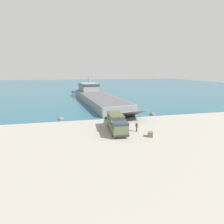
{
  "coord_description": "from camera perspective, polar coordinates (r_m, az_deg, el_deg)",
  "views": [
    {
      "loc": [
        -9.8,
        -32.45,
        10.34
      ],
      "look_at": [
        -2.44,
        1.09,
        2.19
      ],
      "focal_mm": 28.0,
      "sensor_mm": 36.0,
      "label": 1
    }
  ],
  "objects": [
    {
      "name": "landing_craft",
      "position": [
        61.42,
        -5.49,
        5.46
      ],
      "size": [
        13.87,
        45.98,
        7.94
      ],
      "rotation": [
        0.0,
        0.0,
        0.13
      ],
      "color": "gray",
      "rests_on": "ground_plane"
    },
    {
      "name": "soldier_on_ramp",
      "position": [
        30.62,
        8.07,
        -4.65
      ],
      "size": [
        0.34,
        0.48,
        1.65
      ],
      "rotation": [
        0.0,
        0.0,
        3.38
      ],
      "color": "#3D4C33",
      "rests_on": "ground_plane"
    },
    {
      "name": "moored_boat_a",
      "position": [
        87.2,
        -10.49,
        6.73
      ],
      "size": [
        7.53,
        4.02,
        1.84
      ],
      "rotation": [
        0.0,
        0.0,
        1.83
      ],
      "color": "navy",
      "rests_on": "ground_plane"
    },
    {
      "name": "shoreline_rock_b",
      "position": [
        42.98,
        13.06,
        -0.92
      ],
      "size": [
        1.31,
        1.31,
        1.31
      ],
      "primitive_type": "sphere",
      "color": "#66605B",
      "rests_on": "ground_plane"
    },
    {
      "name": "ground_plane",
      "position": [
        35.44,
        4.25,
        -3.65
      ],
      "size": [
        240.0,
        240.0,
        0.0
      ],
      "primitive_type": "plane",
      "color": "#9E998E"
    },
    {
      "name": "water_surface",
      "position": [
        127.24,
        -8.01,
        8.57
      ],
      "size": [
        240.0,
        180.0,
        0.01
      ],
      "primitive_type": "cube",
      "color": "#285B70",
      "rests_on": "ground_plane"
    },
    {
      "name": "shoreline_rock_a",
      "position": [
        39.44,
        -16.33,
        -2.4
      ],
      "size": [
        1.35,
        1.35,
        1.35
      ],
      "primitive_type": "sphere",
      "color": "#66605B",
      "rests_on": "ground_plane"
    },
    {
      "name": "cargo_crate",
      "position": [
        28.88,
        12.43,
        -7.11
      ],
      "size": [
        1.16,
        1.23,
        0.8
      ],
      "primitive_type": "cube",
      "rotation": [
        0.0,
        0.0,
        -0.49
      ],
      "color": "#6B664C",
      "rests_on": "ground_plane"
    },
    {
      "name": "military_truck",
      "position": [
        30.3,
        1.6,
        -3.57
      ],
      "size": [
        2.87,
        7.68,
        2.87
      ],
      "rotation": [
        0.0,
        0.0,
        -1.62
      ],
      "color": "#566042",
      "rests_on": "ground_plane"
    }
  ]
}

